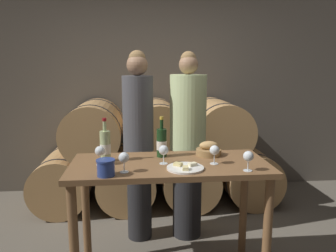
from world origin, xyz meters
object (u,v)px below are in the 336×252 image
object	(u,v)px
wine_glass_left	(124,158)
wine_glass_center	(164,151)
wine_glass_right	(214,151)
tasting_table	(170,183)
blue_crock	(106,167)
bread_basket	(209,150)
wine_glass_far_left	(100,152)
wine_glass_far_right	(248,157)
person_left	(139,143)
wine_bottle_red	(162,143)
person_right	(188,145)
wine_bottle_white	(105,146)
cheese_plate	(185,168)

from	to	relation	value
wine_glass_left	wine_glass_center	xyz separation A→B (m)	(0.28, 0.17, 0.00)
wine_glass_center	wine_glass_right	size ratio (longest dim) A/B	1.00
tasting_table	blue_crock	world-z (taller)	blue_crock
bread_basket	wine_glass_center	size ratio (longest dim) A/B	1.44
bread_basket	wine_glass_far_left	distance (m)	0.85
wine_glass_center	wine_glass_far_right	distance (m)	0.59
wine_glass_far_right	person_left	bearing A→B (deg)	128.56
blue_crock	wine_glass_center	bearing A→B (deg)	29.92
tasting_table	wine_glass_center	world-z (taller)	wine_glass_center
wine_bottle_red	person_right	bearing A→B (deg)	61.02
wine_glass_right	wine_glass_left	bearing A→B (deg)	-168.65
wine_glass_left	wine_glass_far_right	size ratio (longest dim) A/B	1.00
bread_basket	wine_glass_left	size ratio (longest dim) A/B	1.44
person_left	blue_crock	size ratio (longest dim) A/B	14.62
person_right	bread_basket	world-z (taller)	person_right
wine_bottle_white	blue_crock	distance (m)	0.34
bread_basket	wine_glass_left	world-z (taller)	wine_glass_left
wine_bottle_red	wine_glass_far_right	xyz separation A→B (m)	(0.55, -0.41, -0.01)
wine_glass_far_right	wine_glass_center	bearing A→B (deg)	159.02
person_left	wine_glass_right	world-z (taller)	person_left
blue_crock	wine_glass_right	bearing A→B (deg)	14.02
blue_crock	bread_basket	size ratio (longest dim) A/B	0.61
wine_glass_right	bread_basket	bearing A→B (deg)	87.72
person_left	wine_glass_far_right	distance (m)	1.18
bread_basket	cheese_plate	world-z (taller)	bread_basket
wine_bottle_white	wine_glass_far_right	xyz separation A→B (m)	(0.98, -0.32, -0.02)
wine_glass_far_left	wine_glass_right	xyz separation A→B (m)	(0.82, -0.05, 0.00)
bread_basket	person_left	bearing A→B (deg)	137.33
tasting_table	bread_basket	bearing A→B (deg)	27.88
tasting_table	bread_basket	world-z (taller)	bread_basket
wine_glass_far_left	wine_glass_far_right	distance (m)	1.03
person_right	wine_glass_right	bearing A→B (deg)	-83.87
wine_bottle_red	cheese_plate	xyz separation A→B (m)	(0.14, -0.33, -0.10)
person_left	wine_glass_right	xyz separation A→B (m)	(0.54, -0.74, 0.11)
person_right	person_left	bearing A→B (deg)	179.98
person_left	bread_basket	xyz separation A→B (m)	(0.55, -0.51, 0.06)
wine_glass_left	wine_glass_far_right	world-z (taller)	same
wine_glass_right	wine_glass_far_right	xyz separation A→B (m)	(0.19, -0.18, 0.00)
person_left	wine_glass_center	size ratio (longest dim) A/B	12.92
tasting_table	person_right	size ratio (longest dim) A/B	0.81
person_right	bread_basket	distance (m)	0.52
blue_crock	wine_glass_left	world-z (taller)	wine_glass_left
wine_bottle_white	blue_crock	world-z (taller)	wine_bottle_white
bread_basket	cheese_plate	bearing A→B (deg)	-125.43
blue_crock	bread_basket	distance (m)	0.87
cheese_plate	wine_glass_far_left	distance (m)	0.62
wine_bottle_red	blue_crock	xyz separation A→B (m)	(-0.39, -0.42, -0.05)
wine_glass_center	wine_glass_right	bearing A→B (deg)	-5.71
person_left	cheese_plate	distance (m)	0.90
wine_bottle_red	tasting_table	bearing A→B (deg)	-74.93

